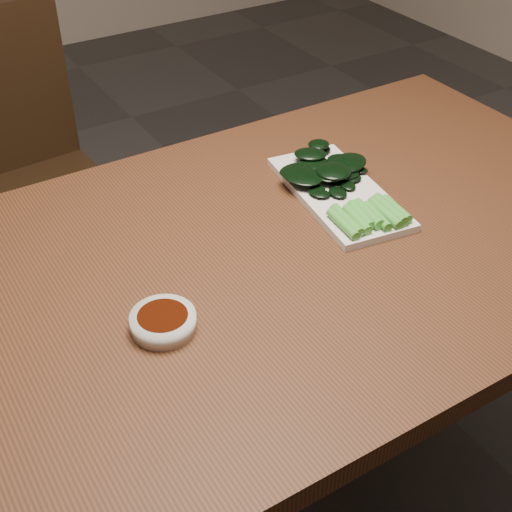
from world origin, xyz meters
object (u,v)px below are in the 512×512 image
object	(u,v)px
table	(268,283)
sauce_bowl	(163,322)
serving_plate	(339,193)
chair_far	(15,180)
gai_lan	(339,182)

from	to	relation	value
table	sauce_bowl	xyz separation A→B (m)	(-0.23, -0.08, 0.08)
sauce_bowl	serving_plate	xyz separation A→B (m)	(0.42, 0.15, -0.01)
chair_far	serving_plate	size ratio (longest dim) A/B	2.74
serving_plate	gai_lan	world-z (taller)	gai_lan
chair_far	sauce_bowl	distance (m)	1.01
table	chair_far	world-z (taller)	chair_far
sauce_bowl	gai_lan	bearing A→B (deg)	19.85
sauce_bowl	table	bearing A→B (deg)	19.44
serving_plate	gai_lan	size ratio (longest dim) A/B	1.05
chair_far	gai_lan	world-z (taller)	chair_far
table	chair_far	size ratio (longest dim) A/B	1.57
table	sauce_bowl	world-z (taller)	sauce_bowl
serving_plate	sauce_bowl	bearing A→B (deg)	-160.49
chair_far	gai_lan	bearing A→B (deg)	-67.87
table	gai_lan	world-z (taller)	gai_lan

